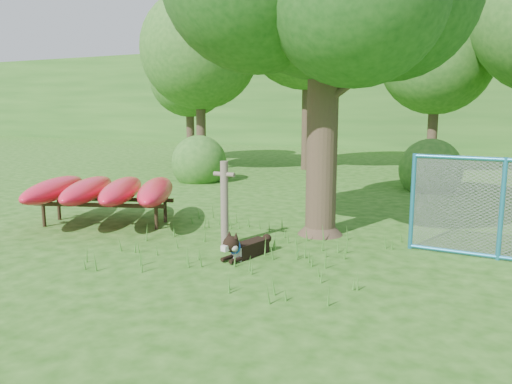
% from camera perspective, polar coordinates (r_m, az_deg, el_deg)
% --- Properties ---
extents(ground, '(80.00, 80.00, 0.00)m').
position_cam_1_polar(ground, '(7.65, -5.40, -8.66)').
color(ground, '#1C4D0F').
rests_on(ground, ground).
extents(wooden_post, '(0.40, 0.14, 1.48)m').
position_cam_1_polar(wooden_post, '(8.71, -3.63, -1.04)').
color(wooden_post, brown).
rests_on(wooden_post, ground).
extents(kayak_rack, '(3.84, 3.45, 0.94)m').
position_cam_1_polar(kayak_rack, '(10.69, -16.93, 0.20)').
color(kayak_rack, black).
rests_on(kayak_rack, ground).
extents(husky_dog, '(0.46, 1.09, 0.49)m').
position_cam_1_polar(husky_dog, '(8.08, -1.40, -6.33)').
color(husky_dog, black).
rests_on(husky_dog, ground).
extents(fence_section, '(2.80, 0.19, 2.73)m').
position_cam_1_polar(fence_section, '(8.70, 26.27, -1.79)').
color(fence_section, teal).
rests_on(fence_section, ground).
extents(wildflower_clump, '(0.09, 0.08, 0.20)m').
position_cam_1_polar(wildflower_clump, '(8.31, -0.03, -5.96)').
color(wildflower_clump, '#407F29').
rests_on(wildflower_clump, ground).
extents(bg_tree_a, '(4.40, 4.40, 6.70)m').
position_cam_1_polar(bg_tree_a, '(19.30, -6.46, 15.83)').
color(bg_tree_a, '#3A2B1F').
rests_on(bg_tree_a, ground).
extents(bg_tree_b, '(5.20, 5.20, 8.22)m').
position_cam_1_polar(bg_tree_b, '(19.67, 5.97, 19.04)').
color(bg_tree_b, '#3A2B1F').
rests_on(bg_tree_b, ground).
extents(bg_tree_c, '(4.00, 4.00, 6.12)m').
position_cam_1_polar(bg_tree_c, '(19.38, 19.95, 14.19)').
color(bg_tree_c, '#3A2B1F').
rests_on(bg_tree_c, ground).
extents(bg_tree_f, '(3.60, 3.60, 5.55)m').
position_cam_1_polar(bg_tree_f, '(23.11, -7.64, 12.91)').
color(bg_tree_f, '#3A2B1F').
rests_on(bg_tree_f, ground).
extents(shrub_left, '(1.80, 1.80, 1.80)m').
position_cam_1_polar(shrub_left, '(16.45, -6.48, 1.24)').
color(shrub_left, '#2A601F').
rests_on(shrub_left, ground).
extents(shrub_mid, '(1.80, 1.80, 1.80)m').
position_cam_1_polar(shrub_mid, '(15.46, 19.18, 0.22)').
color(shrub_mid, '#2A601F').
rests_on(shrub_mid, ground).
extents(wooded_hillside, '(80.00, 12.00, 6.00)m').
position_cam_1_polar(wooded_hillside, '(34.38, 20.28, 10.11)').
color(wooded_hillside, '#2A601F').
rests_on(wooded_hillside, ground).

